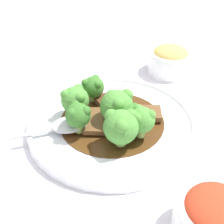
# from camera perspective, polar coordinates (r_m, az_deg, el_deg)

# --- Properties ---
(ground_plane) EXTENTS (4.00, 4.00, 0.00)m
(ground_plane) POSITION_cam_1_polar(r_m,az_deg,el_deg) (0.53, -0.00, -2.94)
(ground_plane) COLOR silver
(main_plate) EXTENTS (0.28, 0.28, 0.02)m
(main_plate) POSITION_cam_1_polar(r_m,az_deg,el_deg) (0.53, -0.00, -2.10)
(main_plate) COLOR white
(main_plate) RESTS_ON ground_plane
(beef_strip_0) EXTENTS (0.07, 0.08, 0.01)m
(beef_strip_0) POSITION_cam_1_polar(r_m,az_deg,el_deg) (0.53, 5.23, -0.20)
(beef_strip_0) COLOR brown
(beef_strip_0) RESTS_ON main_plate
(beef_strip_1) EXTENTS (0.07, 0.07, 0.01)m
(beef_strip_1) POSITION_cam_1_polar(r_m,az_deg,el_deg) (0.51, -2.99, -1.58)
(beef_strip_1) COLOR brown
(beef_strip_1) RESTS_ON main_plate
(beef_strip_2) EXTENTS (0.07, 0.05, 0.01)m
(beef_strip_2) POSITION_cam_1_polar(r_m,az_deg,el_deg) (0.54, 0.02, 1.07)
(beef_strip_2) COLOR #56331E
(beef_strip_2) RESTS_ON main_plate
(broccoli_floret_0) EXTENTS (0.05, 0.05, 0.05)m
(broccoli_floret_0) POSITION_cam_1_polar(r_m,az_deg,el_deg) (0.52, -6.77, 2.29)
(broccoli_floret_0) COLOR #8EB756
(broccoli_floret_0) RESTS_ON main_plate
(broccoli_floret_1) EXTENTS (0.04, 0.04, 0.05)m
(broccoli_floret_1) POSITION_cam_1_polar(r_m,az_deg,el_deg) (0.47, 5.46, -1.39)
(broccoli_floret_1) COLOR #8EB756
(broccoli_floret_1) RESTS_ON main_plate
(broccoli_floret_2) EXTENTS (0.05, 0.05, 0.06)m
(broccoli_floret_2) POSITION_cam_1_polar(r_m,az_deg,el_deg) (0.45, 1.65, -2.61)
(broccoli_floret_2) COLOR #7FA84C
(broccoli_floret_2) RESTS_ON main_plate
(broccoli_floret_3) EXTENTS (0.04, 0.04, 0.05)m
(broccoli_floret_3) POSITION_cam_1_polar(r_m,az_deg,el_deg) (0.55, -3.45, 4.63)
(broccoli_floret_3) COLOR #7FA84C
(broccoli_floret_3) RESTS_ON main_plate
(broccoli_floret_4) EXTENTS (0.04, 0.04, 0.05)m
(broccoli_floret_4) POSITION_cam_1_polar(r_m,az_deg,el_deg) (0.48, -6.25, -0.56)
(broccoli_floret_4) COLOR #8EB756
(broccoli_floret_4) RESTS_ON main_plate
(broccoli_floret_5) EXTENTS (0.05, 0.05, 0.06)m
(broccoli_floret_5) POSITION_cam_1_polar(r_m,az_deg,el_deg) (0.50, 1.06, 1.26)
(broccoli_floret_5) COLOR #7FA84C
(broccoli_floret_5) RESTS_ON main_plate
(broccoli_floret_6) EXTENTS (0.03, 0.03, 0.04)m
(broccoli_floret_6) POSITION_cam_1_polar(r_m,az_deg,el_deg) (0.49, 3.80, -0.55)
(broccoli_floret_6) COLOR #8EB756
(broccoli_floret_6) RESTS_ON main_plate
(serving_spoon) EXTENTS (0.10, 0.20, 0.01)m
(serving_spoon) POSITION_cam_1_polar(r_m,az_deg,el_deg) (0.50, -9.51, -2.65)
(serving_spoon) COLOR silver
(serving_spoon) RESTS_ON main_plate
(side_bowl_kimchi) EXTENTS (0.09, 0.09, 0.06)m
(side_bowl_kimchi) POSITION_cam_1_polar(r_m,az_deg,el_deg) (0.39, 18.29, -17.78)
(side_bowl_kimchi) COLOR white
(side_bowl_kimchi) RESTS_ON ground_plane
(side_bowl_appetizer) EXTENTS (0.09, 0.09, 0.06)m
(side_bowl_appetizer) POSITION_cam_1_polar(r_m,az_deg,el_deg) (0.69, 10.58, 9.43)
(side_bowl_appetizer) COLOR white
(side_bowl_appetizer) RESTS_ON ground_plane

